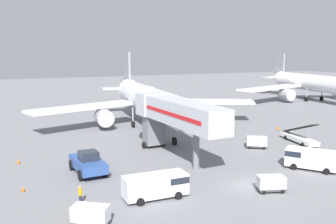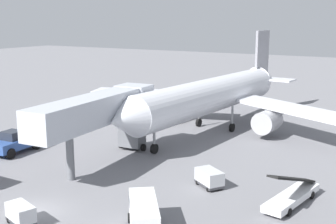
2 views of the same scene
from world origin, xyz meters
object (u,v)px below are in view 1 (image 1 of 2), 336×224
object	(u,v)px
service_van_far_left	(310,158)
safety_cone_alpha	(19,161)
baggage_cart_outer_right	(271,183)
jet_bridge	(173,114)
airplane_background	(316,84)
baggage_cart_mid_right	(257,142)
ground_crew_worker_midground	(80,194)
service_van_far_center	(157,185)
safety_cone_bravo	(278,128)
airplane_at_gate	(148,100)
pushback_tug	(88,163)
belt_loader_truck	(299,137)
baggage_cart_far_right	(91,215)
safety_cone_charlie	(23,189)

from	to	relation	value
service_van_far_left	safety_cone_alpha	distance (m)	32.27
baggage_cart_outer_right	safety_cone_alpha	size ratio (longest dim) A/B	4.67
jet_bridge	airplane_background	bearing A→B (deg)	30.44
baggage_cart_mid_right	ground_crew_worker_midground	world-z (taller)	ground_crew_worker_midground
service_van_far_center	baggage_cart_mid_right	world-z (taller)	service_van_far_center
safety_cone_bravo	service_van_far_center	bearing A→B (deg)	-147.07
service_van_far_center	baggage_cart_outer_right	distance (m)	10.39
safety_cone_alpha	airplane_background	size ratio (longest dim) A/B	0.01
service_van_far_left	airplane_background	bearing A→B (deg)	44.81
airplane_at_gate	pushback_tug	size ratio (longest dim) A/B	6.54
belt_loader_truck	baggage_cart_mid_right	xyz separation A→B (m)	(-7.11, 0.08, 0.06)
airplane_at_gate	belt_loader_truck	size ratio (longest dim) A/B	5.43
service_van_far_left	airplane_background	size ratio (longest dim) A/B	0.12
jet_bridge	safety_cone_bravo	world-z (taller)	jet_bridge
airplane_background	belt_loader_truck	bearing A→B (deg)	-137.18
baggage_cart_outer_right	safety_cone_alpha	bearing A→B (deg)	138.25
jet_bridge	service_van_far_left	bearing A→B (deg)	-41.47
service_van_far_left	jet_bridge	bearing A→B (deg)	138.53
belt_loader_truck	airplane_background	bearing A→B (deg)	42.82
pushback_tug	safety_cone_alpha	world-z (taller)	pushback_tug
airplane_at_gate	jet_bridge	world-z (taller)	airplane_at_gate
baggage_cart_outer_right	baggage_cart_far_right	distance (m)	16.42
jet_bridge	service_van_far_center	world-z (taller)	jet_bridge
baggage_cart_outer_right	service_van_far_left	bearing A→B (deg)	23.79
baggage_cart_mid_right	safety_cone_charlie	bearing A→B (deg)	-171.80
baggage_cart_far_right	safety_cone_bravo	distance (m)	40.91
pushback_tug	airplane_background	bearing A→B (deg)	27.48
safety_cone_alpha	safety_cone_bravo	distance (m)	39.19
jet_bridge	baggage_cart_mid_right	xyz separation A→B (m)	(11.80, -0.42, -4.45)
airplane_at_gate	safety_cone_alpha	world-z (taller)	airplane_at_gate
safety_cone_alpha	baggage_cart_mid_right	bearing A→B (deg)	-10.11
belt_loader_truck	safety_cone_bravo	xyz separation A→B (m)	(3.05, 8.03, -0.41)
service_van_far_left	safety_cone_charlie	distance (m)	29.16
safety_cone_alpha	service_van_far_left	bearing A→B (deg)	-27.49
airplane_at_gate	service_van_far_center	bearing A→B (deg)	-109.18
service_van_far_center	ground_crew_worker_midground	world-z (taller)	service_van_far_center
service_van_far_center	ground_crew_worker_midground	distance (m)	6.52
airplane_at_gate	jet_bridge	bearing A→B (deg)	-101.21
safety_cone_charlie	belt_loader_truck	bearing A→B (deg)	6.47
ground_crew_worker_midground	safety_cone_bravo	bearing A→B (deg)	26.09
baggage_cart_far_right	ground_crew_worker_midground	xyz separation A→B (m)	(0.06, 4.32, -0.01)
safety_cone_charlie	safety_cone_alpha	bearing A→B (deg)	90.06
pushback_tug	ground_crew_worker_midground	distance (m)	7.93
safety_cone_charlie	airplane_at_gate	bearing A→B (deg)	47.61
service_van_far_left	baggage_cart_far_right	distance (m)	24.69
service_van_far_center	baggage_cart_mid_right	distance (m)	21.09
ground_crew_worker_midground	airplane_at_gate	bearing A→B (deg)	59.22
service_van_far_left	baggage_cart_far_right	size ratio (longest dim) A/B	1.83
pushback_tug	safety_cone_charlie	bearing A→B (deg)	-157.74
baggage_cart_outer_right	safety_cone_alpha	xyz separation A→B (m)	(-20.63, 18.41, -0.54)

